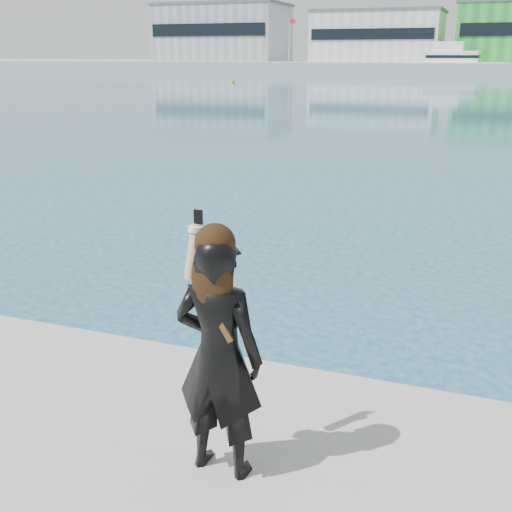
{
  "coord_description": "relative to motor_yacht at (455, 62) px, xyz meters",
  "views": [
    {
      "loc": [
        2.18,
        -4.14,
        3.56
      ],
      "look_at": [
        0.6,
        0.06,
        2.14
      ],
      "focal_mm": 45.0,
      "sensor_mm": 36.0,
      "label": 1
    }
  ],
  "objects": [
    {
      "name": "buoy_far",
      "position": [
        -23.8,
        -43.3,
        -2.03
      ],
      "size": [
        0.5,
        0.5,
        0.5
      ],
      "primitive_type": "sphere",
      "color": "yellow",
      "rests_on": "ground"
    },
    {
      "name": "motor_yacht",
      "position": [
        0.0,
        0.0,
        0.0
      ],
      "size": [
        15.73,
        5.23,
        7.23
      ],
      "rotation": [
        0.0,
        0.0,
        -0.06
      ],
      "color": "white",
      "rests_on": "ground"
    },
    {
      "name": "ground",
      "position": [
        6.35,
        -116.75,
        -2.03
      ],
      "size": [
        500.0,
        500.0,
        0.0
      ],
      "primitive_type": "plane",
      "color": "navy",
      "rests_on": "ground"
    },
    {
      "name": "warehouse_grey_left",
      "position": [
        -48.65,
        11.23,
        5.73
      ],
      "size": [
        26.52,
        16.36,
        11.5
      ],
      "color": "gray",
      "rests_on": "far_quay"
    },
    {
      "name": "far_quay",
      "position": [
        6.35,
        13.25,
        -1.03
      ],
      "size": [
        320.0,
        40.0,
        2.0
      ],
      "primitive_type": "cube",
      "color": "#9E9E99",
      "rests_on": "ground"
    },
    {
      "name": "flagpole_left",
      "position": [
        -31.55,
        4.25,
        4.5
      ],
      "size": [
        1.28,
        0.16,
        8.0
      ],
      "color": "silver",
      "rests_on": "far_quay"
    },
    {
      "name": "woman",
      "position": [
        6.95,
        -117.39,
        -0.33
      ],
      "size": [
        0.63,
        0.43,
        1.79
      ],
      "rotation": [
        0.0,
        0.0,
        3.1
      ],
      "color": "black",
      "rests_on": "near_quay"
    },
    {
      "name": "warehouse_white",
      "position": [
        -15.65,
        11.23,
        4.73
      ],
      "size": [
        24.48,
        15.35,
        9.5
      ],
      "color": "silver",
      "rests_on": "far_quay"
    }
  ]
}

